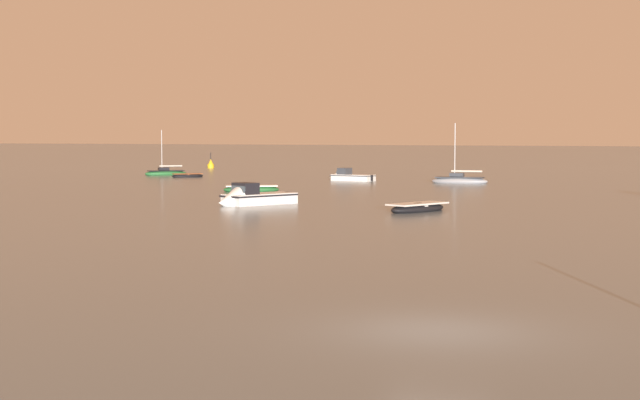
# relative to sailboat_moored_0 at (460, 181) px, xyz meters

# --- Properties ---
(ground_plane) EXTENTS (800.00, 800.00, 0.00)m
(ground_plane) POSITION_rel_sailboat_moored_0_xyz_m (19.98, -65.42, -0.26)
(ground_plane) COLOR slate
(sailboat_moored_0) EXTENTS (5.42, 2.29, 5.89)m
(sailboat_moored_0) POSITION_rel_sailboat_moored_0_xyz_m (0.00, 0.00, 0.00)
(sailboat_moored_0) COLOR gray
(sailboat_moored_0) RESTS_ON ground
(rowboat_moored_1) EXTENTS (2.94, 4.71, 0.70)m
(rowboat_moored_1) POSITION_rel_sailboat_moored_0_xyz_m (7.83, -33.15, -0.06)
(rowboat_moored_1) COLOR black
(rowboat_moored_1) RESTS_ON ground
(rowboat_moored_2) EXTENTS (3.21, 3.29, 0.54)m
(rowboat_moored_2) POSITION_rel_sailboat_moored_0_xyz_m (-30.43, 0.10, -0.11)
(rowboat_moored_2) COLOR black
(rowboat_moored_2) RESTS_ON ground
(motorboat_moored_2) EXTENTS (4.01, 5.97, 2.15)m
(motorboat_moored_2) POSITION_rel_sailboat_moored_0_xyz_m (-3.76, -32.89, 0.07)
(motorboat_moored_2) COLOR white
(motorboat_moored_2) RESTS_ON ground
(motorboat_moored_3) EXTENTS (5.09, 2.30, 1.87)m
(motorboat_moored_3) POSITION_rel_sailboat_moored_0_xyz_m (-11.71, 0.22, 0.03)
(motorboat_moored_3) COLOR white
(motorboat_moored_3) RESTS_ON ground
(sailboat_moored_2) EXTENTS (4.24, 4.53, 5.31)m
(sailboat_moored_2) POSITION_rel_sailboat_moored_0_xyz_m (-35.57, 3.39, -0.03)
(sailboat_moored_2) COLOR #23602D
(sailboat_moored_2) RESTS_ON ground
(rowboat_moored_4) EXTENTS (4.54, 3.77, 0.70)m
(rowboat_moored_4) POSITION_rel_sailboat_moored_0_xyz_m (-10.98, -20.01, -0.06)
(rowboat_moored_4) COLOR #23602D
(rowboat_moored_4) RESTS_ON ground
(channel_buoy) EXTENTS (0.90, 0.90, 2.30)m
(channel_buoy) POSITION_rel_sailboat_moored_0_xyz_m (-43.51, 25.45, 0.20)
(channel_buoy) COLOR gold
(channel_buoy) RESTS_ON ground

